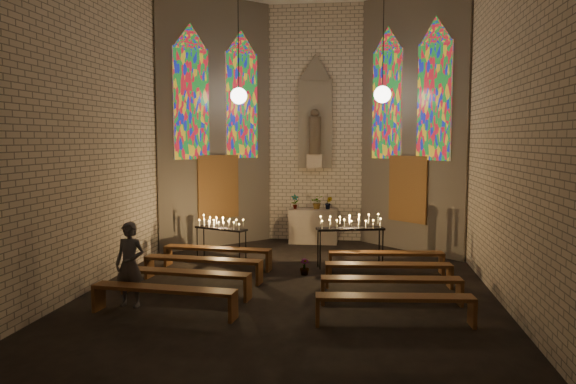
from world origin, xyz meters
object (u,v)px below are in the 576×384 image
object	(u,v)px
altar	(313,226)
votive_stand_left	(221,225)
visitor	(130,264)
votive_stand_right	(350,225)
aisle_flower_pot	(304,267)

from	to	relation	value
altar	votive_stand_left	xyz separation A→B (m)	(-2.09, -2.69, 0.39)
votive_stand_left	altar	bearing A→B (deg)	75.38
visitor	altar	bearing A→B (deg)	74.83
votive_stand_left	visitor	distance (m)	4.04
altar	votive_stand_right	xyz separation A→B (m)	(1.15, -2.98, 0.51)
aisle_flower_pot	visitor	bearing A→B (deg)	-136.31
votive_stand_right	aisle_flower_pot	bearing A→B (deg)	-152.16
altar	aisle_flower_pot	bearing A→B (deg)	-87.85
altar	votive_stand_left	distance (m)	3.42
votive_stand_left	visitor	bearing A→B (deg)	-76.39
aisle_flower_pot	visitor	size ratio (longest dim) A/B	0.24
votive_stand_right	visitor	size ratio (longest dim) A/B	1.06
votive_stand_right	altar	bearing A→B (deg)	96.45
aisle_flower_pot	votive_stand_right	bearing A→B (deg)	42.42
votive_stand_left	votive_stand_right	world-z (taller)	votive_stand_right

